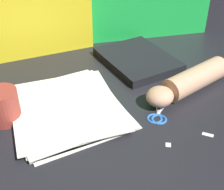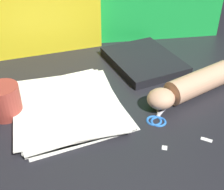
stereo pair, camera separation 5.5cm
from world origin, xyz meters
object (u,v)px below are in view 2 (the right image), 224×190
at_px(paper_stack, 67,106).
at_px(book_closed, 144,61).
at_px(scissors, 159,113).
at_px(mug, 4,101).
at_px(hand_forearm, 192,85).

relative_size(paper_stack, book_closed, 1.18).
xyz_separation_m(scissors, mug, (-0.40, 0.15, 0.04)).
distance_m(scissors, mug, 0.43).
height_order(scissors, mug, mug).
height_order(paper_stack, scissors, paper_stack).
relative_size(hand_forearm, mug, 3.50).
distance_m(paper_stack, scissors, 0.26).
relative_size(paper_stack, mug, 3.74).
xyz_separation_m(book_closed, hand_forearm, (0.05, -0.23, 0.02)).
distance_m(scissors, hand_forearm, 0.15).
bearing_deg(scissors, paper_stack, 153.90).
relative_size(book_closed, scissors, 1.85).
xyz_separation_m(book_closed, scissors, (-0.08, -0.28, -0.01)).
bearing_deg(paper_stack, mug, 169.63).
xyz_separation_m(paper_stack, hand_forearm, (0.37, -0.06, 0.03)).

